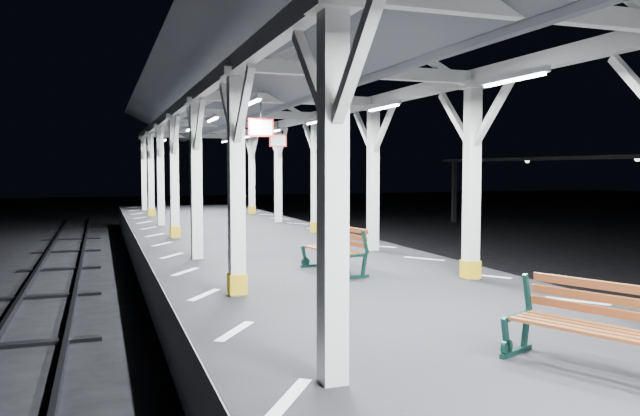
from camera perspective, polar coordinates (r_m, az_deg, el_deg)
ground at (r=8.50m, az=9.36°, el=-16.19°), size 120.00×120.00×0.00m
platform at (r=8.35m, az=9.39°, el=-12.96°), size 6.00×50.00×1.00m
hazard_stripes_left at (r=7.38m, az=-7.79°, el=-11.10°), size 1.00×48.00×0.01m
hazard_stripes_right at (r=9.62m, az=22.43°, el=-7.87°), size 1.00×48.00×0.01m
canopy at (r=8.16m, az=9.77°, el=15.46°), size 5.40×49.00×4.65m
bench_near at (r=6.43m, az=23.66°, el=-9.65°), size 1.10×1.60×0.82m
bench_mid at (r=11.31m, az=1.61°, el=-3.67°), size 0.81×1.60×0.83m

